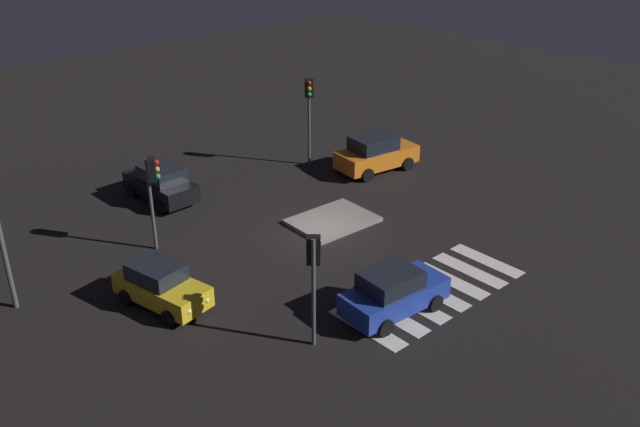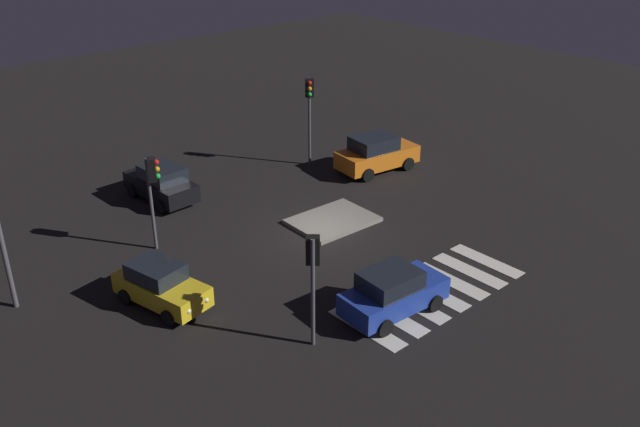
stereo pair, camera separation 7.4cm
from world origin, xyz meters
name	(u,v)px [view 2 (the right image)]	position (x,y,z in m)	size (l,w,h in m)	color
ground_plane	(320,234)	(0.00, 0.00, 0.00)	(80.00, 80.00, 0.00)	black
traffic_island	(333,220)	(1.20, 0.48, 0.09)	(3.76, 2.88, 0.18)	gray
car_yellow	(161,285)	(-7.92, -0.24, 0.79)	(2.30, 3.89, 1.60)	gold
car_black	(161,183)	(-3.26, 7.73, 0.87)	(2.07, 4.16, 1.78)	black
car_blue	(393,292)	(-2.12, -6.22, 0.85)	(4.07, 2.09, 1.73)	#1E389E
car_orange	(376,154)	(7.13, 3.49, 0.95)	(4.60, 2.52, 1.93)	orange
traffic_light_south	(313,264)	(-5.34, -5.61, 2.99)	(0.54, 0.54, 3.95)	#47474C
traffic_light_north	(309,100)	(4.98, 6.38, 3.62)	(0.54, 0.53, 4.79)	#47474C
traffic_light_west	(152,181)	(-5.84, 3.55, 3.06)	(0.53, 0.54, 4.03)	#47474C
crosswalk_near	(431,291)	(0.00, -6.27, 0.01)	(7.60, 3.20, 0.02)	silver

